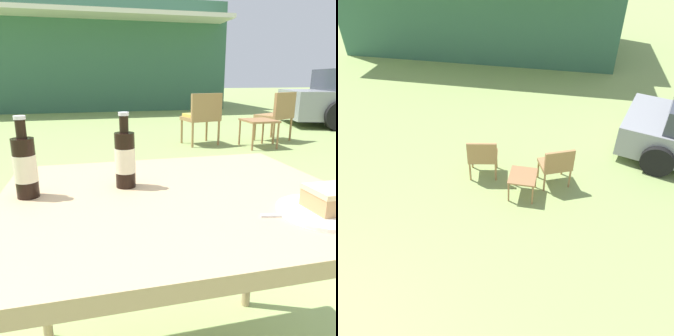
# 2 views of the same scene
# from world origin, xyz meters

# --- Properties ---
(wicker_chair_cushioned) EXTENTS (0.60, 0.53, 0.83)m
(wicker_chair_cushioned) POSITION_xyz_m (1.54, 4.15, 0.49)
(wicker_chair_cushioned) COLOR #9E7547
(wicker_chair_cushioned) RESTS_ON ground_plane
(wicker_chair_plain) EXTENTS (0.67, 0.62, 0.83)m
(wicker_chair_plain) POSITION_xyz_m (2.90, 4.13, 0.49)
(wicker_chair_plain) COLOR #9E7547
(wicker_chair_plain) RESTS_ON ground_plane
(garden_side_table) EXTENTS (0.47, 0.50, 0.43)m
(garden_side_table) POSITION_xyz_m (2.35, 3.77, 0.38)
(garden_side_table) COLOR #996B42
(garden_side_table) RESTS_ON ground_plane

